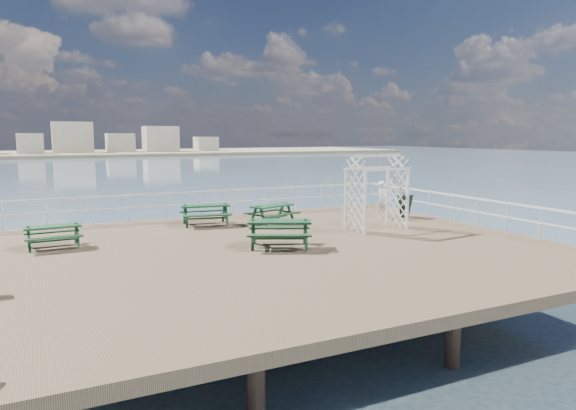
{
  "coord_description": "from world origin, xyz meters",
  "views": [
    {
      "loc": [
        -6.01,
        -14.2,
        3.46
      ],
      "look_at": [
        1.46,
        1.28,
        1.1
      ],
      "focal_mm": 32.0,
      "sensor_mm": 36.0,
      "label": 1
    }
  ],
  "objects_px": {
    "picnic_table_a": "(53,232)",
    "person": "(382,200)",
    "picnic_table_b": "(272,210)",
    "picnic_table_d": "(279,228)",
    "trellis_arbor": "(377,197)",
    "picnic_table_c": "(205,210)"
  },
  "relations": [
    {
      "from": "picnic_table_d",
      "to": "trellis_arbor",
      "type": "distance_m",
      "value": 4.7
    },
    {
      "from": "picnic_table_b",
      "to": "person",
      "type": "bearing_deg",
      "value": -27.08
    },
    {
      "from": "picnic_table_b",
      "to": "person",
      "type": "height_order",
      "value": "person"
    },
    {
      "from": "picnic_table_b",
      "to": "trellis_arbor",
      "type": "xyz_separation_m",
      "value": [
        3.01,
        -2.67,
        0.67
      ]
    },
    {
      "from": "person",
      "to": "picnic_table_a",
      "type": "bearing_deg",
      "value": 161.62
    },
    {
      "from": "picnic_table_b",
      "to": "person",
      "type": "distance_m",
      "value": 4.79
    },
    {
      "from": "picnic_table_b",
      "to": "picnic_table_d",
      "type": "bearing_deg",
      "value": -130.16
    },
    {
      "from": "picnic_table_c",
      "to": "trellis_arbor",
      "type": "relative_size",
      "value": 0.74
    },
    {
      "from": "picnic_table_b",
      "to": "trellis_arbor",
      "type": "distance_m",
      "value": 4.08
    },
    {
      "from": "picnic_table_d",
      "to": "person",
      "type": "distance_m",
      "value": 7.01
    },
    {
      "from": "picnic_table_a",
      "to": "trellis_arbor",
      "type": "relative_size",
      "value": 0.61
    },
    {
      "from": "picnic_table_a",
      "to": "person",
      "type": "bearing_deg",
      "value": -0.94
    },
    {
      "from": "picnic_table_b",
      "to": "person",
      "type": "relative_size",
      "value": 1.36
    },
    {
      "from": "picnic_table_a",
      "to": "picnic_table_c",
      "type": "height_order",
      "value": "picnic_table_c"
    },
    {
      "from": "picnic_table_b",
      "to": "person",
      "type": "xyz_separation_m",
      "value": [
        4.74,
        -0.66,
        0.23
      ]
    },
    {
      "from": "picnic_table_b",
      "to": "trellis_arbor",
      "type": "relative_size",
      "value": 0.77
    },
    {
      "from": "picnic_table_c",
      "to": "picnic_table_d",
      "type": "bearing_deg",
      "value": -70.73
    },
    {
      "from": "picnic_table_d",
      "to": "trellis_arbor",
      "type": "relative_size",
      "value": 0.89
    },
    {
      "from": "trellis_arbor",
      "to": "person",
      "type": "relative_size",
      "value": 1.76
    },
    {
      "from": "picnic_table_a",
      "to": "picnic_table_c",
      "type": "bearing_deg",
      "value": 17.06
    },
    {
      "from": "picnic_table_a",
      "to": "trellis_arbor",
      "type": "xyz_separation_m",
      "value": [
        10.83,
        -1.71,
        0.71
      ]
    },
    {
      "from": "trellis_arbor",
      "to": "picnic_table_b",
      "type": "bearing_deg",
      "value": 133.21
    }
  ]
}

